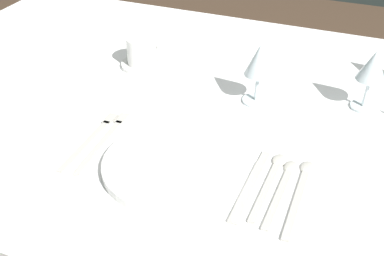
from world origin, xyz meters
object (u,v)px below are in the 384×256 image
at_px(dinner_plate, 170,165).
at_px(spoon_soup, 272,177).
at_px(wine_glass_left, 373,69).
at_px(spoon_tea, 301,188).
at_px(fork_outer, 105,139).
at_px(coffee_cup_left, 143,51).
at_px(fork_inner, 92,138).
at_px(spoon_dessert, 284,184).
at_px(wine_glass_right, 259,63).
at_px(dinner_knife, 250,186).

xyz_separation_m(dinner_plate, spoon_soup, (0.20, 0.05, -0.01)).
relative_size(spoon_soup, wine_glass_left, 1.39).
relative_size(spoon_tea, wine_glass_left, 1.49).
xyz_separation_m(dinner_plate, spoon_tea, (0.25, 0.04, -0.01)).
bearing_deg(fork_outer, coffee_cup_left, 102.83).
distance_m(fork_inner, spoon_dessert, 0.42).
bearing_deg(spoon_dessert, wine_glass_left, 71.18).
bearing_deg(spoon_soup, spoon_dessert, -22.58).
height_order(spoon_soup, wine_glass_left, wine_glass_left).
bearing_deg(spoon_tea, dinner_plate, -171.80).
relative_size(dinner_plate, fork_outer, 1.17).
bearing_deg(wine_glass_right, spoon_soup, -68.52).
bearing_deg(fork_inner, coffee_cup_left, 97.93).
height_order(spoon_tea, wine_glass_right, wine_glass_right).
distance_m(dinner_plate, coffee_cup_left, 0.45).
distance_m(dinner_plate, spoon_dessert, 0.22).
relative_size(dinner_plate, spoon_dessert, 1.31).
relative_size(dinner_plate, wine_glass_right, 1.75).
distance_m(fork_inner, coffee_cup_left, 0.35).
xyz_separation_m(fork_outer, dinner_knife, (0.33, -0.03, 0.00)).
distance_m(spoon_tea, coffee_cup_left, 0.60).
bearing_deg(spoon_tea, coffee_cup_left, 145.98).
bearing_deg(wine_glass_right, fork_outer, -133.61).
bearing_deg(fork_outer, wine_glass_right, 46.39).
distance_m(spoon_dessert, wine_glass_right, 0.32).
height_order(wine_glass_left, wine_glass_right, wine_glass_right).
height_order(fork_outer, coffee_cup_left, coffee_cup_left).
xyz_separation_m(dinner_knife, spoon_soup, (0.03, 0.04, -0.00)).
xyz_separation_m(dinner_plate, fork_inner, (-0.20, 0.03, -0.01)).
distance_m(dinner_plate, wine_glass_right, 0.34).
xyz_separation_m(dinner_plate, fork_outer, (-0.17, 0.03, -0.01)).
distance_m(spoon_dessert, coffee_cup_left, 0.58).
xyz_separation_m(fork_inner, spoon_dessert, (0.42, 0.01, -0.00)).
height_order(dinner_knife, spoon_tea, spoon_tea).
distance_m(dinner_plate, wine_glass_left, 0.51).
height_order(fork_inner, spoon_tea, spoon_tea).
xyz_separation_m(spoon_soup, spoon_dessert, (0.03, -0.01, -0.00)).
height_order(dinner_knife, spoon_dessert, spoon_dessert).
distance_m(spoon_tea, wine_glass_right, 0.33).
distance_m(dinner_knife, coffee_cup_left, 0.55).
xyz_separation_m(dinner_plate, spoon_dessert, (0.22, 0.03, -0.01)).
relative_size(dinner_knife, coffee_cup_left, 2.00).
relative_size(fork_inner, wine_glass_right, 1.45).
xyz_separation_m(fork_outer, spoon_tea, (0.42, 0.00, 0.00)).
height_order(spoon_soup, coffee_cup_left, coffee_cup_left).
bearing_deg(fork_inner, fork_outer, 14.58).
height_order(fork_inner, spoon_dessert, spoon_dessert).
relative_size(fork_outer, dinner_knife, 1.05).
distance_m(fork_outer, fork_inner, 0.03).
height_order(fork_outer, fork_inner, same).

